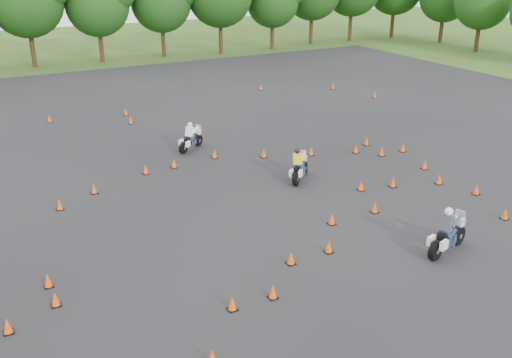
# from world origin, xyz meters

# --- Properties ---
(ground) EXTENTS (140.00, 140.00, 0.00)m
(ground) POSITION_xyz_m (0.00, 0.00, 0.00)
(ground) COLOR #2D5119
(ground) RESTS_ON ground
(asphalt_pad) EXTENTS (62.00, 62.00, 0.00)m
(asphalt_pad) POSITION_xyz_m (0.00, 6.00, 0.01)
(asphalt_pad) COLOR black
(asphalt_pad) RESTS_ON ground
(treeline) EXTENTS (87.01, 32.68, 10.82)m
(treeline) POSITION_xyz_m (4.02, 34.92, 4.69)
(treeline) COLOR #193F12
(treeline) RESTS_ON ground
(traffic_cones) EXTENTS (35.91, 33.11, 0.45)m
(traffic_cones) POSITION_xyz_m (-0.57, 5.48, 0.23)
(traffic_cones) COLOR #F54D0A
(traffic_cones) RESTS_ON asphalt_pad
(rider_grey) EXTENTS (2.45, 1.33, 1.81)m
(rider_grey) POSITION_xyz_m (4.13, -2.84, 0.91)
(rider_grey) COLOR #3D4145
(rider_grey) RESTS_ON ground
(rider_yellow) EXTENTS (2.00, 1.89, 1.63)m
(rider_yellow) POSITION_xyz_m (3.22, 5.50, 0.82)
(rider_yellow) COLOR yellow
(rider_yellow) RESTS_ON ground
(rider_white) EXTENTS (2.07, 1.69, 1.60)m
(rider_white) POSITION_xyz_m (0.32, 12.10, 0.80)
(rider_white) COLOR white
(rider_white) RESTS_ON ground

